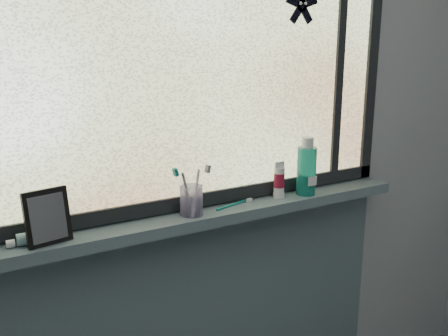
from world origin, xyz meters
name	(u,v)px	position (x,y,z in m)	size (l,w,h in m)	color
wall_back	(200,142)	(0.00, 1.30, 1.25)	(3.00, 0.01, 2.50)	#9EA3A8
windowsill	(211,216)	(0.00, 1.23, 1.00)	(1.62, 0.14, 0.04)	#50626A
sill_apron	(205,335)	(0.00, 1.29, 0.49)	(1.62, 0.02, 0.98)	#50626A
window_pane	(203,61)	(0.00, 1.28, 1.53)	(1.50, 0.01, 1.00)	silver
frame_bottom	(205,198)	(0.00, 1.28, 1.05)	(1.60, 0.03, 0.05)	black
frame_right	(371,57)	(0.78, 1.28, 1.53)	(0.05, 0.03, 1.10)	black
frame_mullion	(339,58)	(0.60, 1.28, 1.53)	(0.04, 0.03, 1.00)	black
starfish_sticker	(302,6)	(0.40, 1.27, 1.72)	(0.15, 0.02, 0.15)	black
vanity_mirror	(47,217)	(-0.55, 1.21, 1.10)	(0.13, 0.07, 0.16)	black
toothpaste_tube	(36,237)	(-0.58, 1.23, 1.04)	(0.21, 0.04, 0.04)	silver
toothbrush_cup	(191,201)	(-0.08, 1.22, 1.07)	(0.08, 0.08, 0.10)	#BDAEE6
toothbrush_lying	(231,204)	(0.08, 1.23, 1.03)	(0.18, 0.02, 0.01)	#0D7A6F
mouthwash_bottle	(307,166)	(0.41, 1.21, 1.13)	(0.07, 0.07, 0.18)	teal
cream_tube	(279,179)	(0.29, 1.23, 1.09)	(0.04, 0.04, 0.10)	silver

